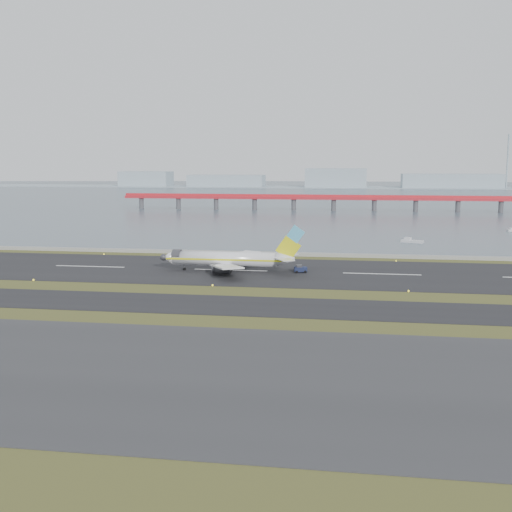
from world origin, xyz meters
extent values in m
plane|color=#334317|center=(0.00, 0.00, 0.00)|extent=(1000.00, 1000.00, 0.00)
cube|color=#2D2D2F|center=(0.00, -55.00, 0.05)|extent=(1000.00, 50.00, 0.10)
cube|color=black|center=(0.00, -12.00, 0.05)|extent=(1000.00, 18.00, 0.10)
cube|color=black|center=(0.00, 30.00, 0.05)|extent=(1000.00, 45.00, 0.10)
cube|color=#999A94|center=(0.00, 60.00, 0.50)|extent=(1000.00, 2.50, 1.00)
cube|color=#414E5C|center=(0.00, 460.00, 0.00)|extent=(1400.00, 800.00, 1.30)
cube|color=red|center=(20.00, 250.00, 7.50)|extent=(260.00, 5.00, 1.60)
cube|color=red|center=(20.00, 250.00, 9.00)|extent=(260.00, 0.40, 1.40)
cylinder|color=#4C4C51|center=(-76.00, 250.00, 3.00)|extent=(2.80, 2.80, 7.00)
cylinder|color=#4C4C51|center=(20.00, 250.00, 3.00)|extent=(2.80, 2.80, 7.00)
cylinder|color=#4C4C51|center=(116.00, 250.00, 3.00)|extent=(2.80, 2.80, 7.00)
cube|color=#98A9B3|center=(0.00, 620.00, 0.00)|extent=(1400.00, 80.00, 1.00)
cube|color=#98A9B3|center=(-220.00, 620.00, 9.00)|extent=(60.00, 35.00, 18.00)
cube|color=#98A9B3|center=(-120.00, 620.00, 7.00)|extent=(90.00, 35.00, 14.00)
cube|color=#98A9B3|center=(10.00, 620.00, 11.00)|extent=(70.00, 35.00, 22.00)
cube|color=#98A9B3|center=(140.00, 620.00, 8.00)|extent=(110.00, 35.00, 16.00)
cylinder|color=#98A9B3|center=(200.00, 620.00, 30.00)|extent=(1.80, 1.80, 60.00)
cylinder|color=white|center=(-1.26, 27.78, 3.50)|extent=(28.00, 3.80, 3.80)
cone|color=white|center=(-16.86, 27.78, 3.50)|extent=(3.20, 3.80, 3.80)
cone|color=white|center=(14.94, 27.78, 3.80)|extent=(5.00, 3.80, 3.80)
cube|color=yellow|center=(-1.26, 25.86, 3.50)|extent=(31.00, 0.06, 0.45)
cube|color=yellow|center=(-1.26, 29.70, 3.50)|extent=(31.00, 0.06, 0.45)
cube|color=white|center=(0.94, 19.28, 2.80)|extent=(11.31, 15.89, 1.66)
cube|color=white|center=(0.94, 36.28, 2.80)|extent=(11.31, 15.89, 1.66)
cylinder|color=#39393E|center=(-0.76, 21.78, 1.60)|extent=(4.20, 2.10, 2.10)
cylinder|color=#39393E|center=(-0.76, 33.78, 1.60)|extent=(4.20, 2.10, 2.10)
cube|color=yellow|center=(15.74, 27.78, 6.70)|extent=(6.80, 0.35, 6.85)
cube|color=#4DAEDB|center=(17.64, 27.78, 10.40)|extent=(4.85, 0.37, 4.90)
cube|color=white|center=(15.24, 23.98, 4.30)|extent=(5.64, 6.80, 0.22)
cube|color=white|center=(15.24, 31.58, 4.30)|extent=(5.64, 6.80, 0.22)
cylinder|color=black|center=(-12.26, 27.78, 0.45)|extent=(0.80, 0.28, 0.80)
cylinder|color=black|center=(0.24, 24.98, 0.55)|extent=(1.00, 0.38, 1.00)
cylinder|color=black|center=(0.24, 30.58, 0.55)|extent=(1.00, 0.38, 1.00)
cube|color=#151D3C|center=(18.87, 29.19, 0.94)|extent=(3.66, 2.56, 1.25)
cube|color=#39393E|center=(18.46, 29.10, 1.77)|extent=(1.77, 1.84, 0.73)
cylinder|color=black|center=(17.94, 28.12, 0.36)|extent=(0.78, 0.47, 0.73)
cylinder|color=black|center=(17.57, 29.75, 0.36)|extent=(0.78, 0.47, 0.73)
cylinder|color=black|center=(20.17, 28.63, 0.36)|extent=(0.78, 0.47, 0.73)
cylinder|color=black|center=(19.80, 30.25, 0.36)|extent=(0.78, 0.47, 0.73)
cube|color=silver|center=(53.48, 99.06, 0.45)|extent=(8.18, 5.43, 1.01)
cube|color=silver|center=(51.94, 99.74, 1.35)|extent=(2.78, 2.55, 1.01)
cube|color=silver|center=(98.37, 145.10, 1.19)|extent=(2.30, 2.01, 0.89)
camera|label=1|loc=(32.69, -137.14, 28.81)|focal=45.00mm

